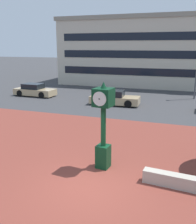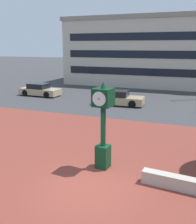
% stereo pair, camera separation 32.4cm
% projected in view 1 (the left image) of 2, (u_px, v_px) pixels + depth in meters
% --- Properties ---
extents(ground_plane, '(200.00, 200.00, 0.00)m').
position_uv_depth(ground_plane, '(89.00, 186.00, 9.73)').
color(ground_plane, '#38383A').
extents(plaza_brick_paving, '(44.00, 13.24, 0.01)m').
position_uv_depth(plaza_brick_paving, '(110.00, 159.00, 12.13)').
color(plaza_brick_paving, brown).
rests_on(plaza_brick_paving, ground).
extents(planter_wall, '(3.22, 0.69, 0.50)m').
position_uv_depth(planter_wall, '(187.00, 183.00, 9.47)').
color(planter_wall, '#ADA393').
rests_on(planter_wall, ground).
extents(street_clock, '(0.81, 0.85, 3.70)m').
position_uv_depth(street_clock, '(103.00, 122.00, 10.78)').
color(street_clock, '#0C381E').
rests_on(street_clock, ground).
extents(car_street_mid, '(4.40, 2.00, 1.28)m').
position_uv_depth(car_street_mid, '(114.00, 98.00, 23.19)').
color(car_street_mid, tan).
rests_on(car_street_mid, ground).
extents(car_street_distant, '(4.38, 1.94, 1.28)m').
position_uv_depth(car_street_distant, '(35.00, 90.00, 27.27)').
color(car_street_distant, tan).
rests_on(car_street_distant, ground).
extents(civic_building, '(22.79, 14.41, 8.72)m').
position_uv_depth(civic_building, '(150.00, 51.00, 37.33)').
color(civic_building, beige).
rests_on(civic_building, ground).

